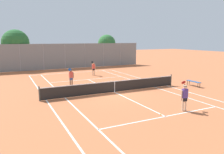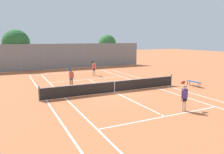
{
  "view_description": "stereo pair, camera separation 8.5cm",
  "coord_description": "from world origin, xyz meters",
  "px_view_note": "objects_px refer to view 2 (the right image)",
  "views": [
    {
      "loc": [
        -7.93,
        -15.66,
        4.34
      ],
      "look_at": [
        0.5,
        1.5,
        1.0
      ],
      "focal_mm": 35.0,
      "sensor_mm": 36.0,
      "label": 1
    },
    {
      "loc": [
        -7.85,
        -15.7,
        4.34
      ],
      "look_at": [
        0.5,
        1.5,
        1.0
      ],
      "focal_mm": 35.0,
      "sensor_mm": 36.0,
      "label": 2
    }
  ],
  "objects_px": {
    "courtside_bench": "(194,82)",
    "tree_behind_left": "(15,44)",
    "loose_tennis_ball_3": "(160,114)",
    "player_far_left": "(71,77)",
    "loose_tennis_ball_0": "(89,74)",
    "player_far_right": "(94,68)",
    "loose_tennis_ball_2": "(124,83)",
    "player_near_side": "(184,96)",
    "tree_behind_right": "(108,44)",
    "tennis_net": "(115,86)"
  },
  "relations": [
    {
      "from": "courtside_bench",
      "to": "tree_behind_left",
      "type": "height_order",
      "value": "tree_behind_left"
    },
    {
      "from": "loose_tennis_ball_0",
      "to": "tree_behind_right",
      "type": "distance_m",
      "value": 10.86
    },
    {
      "from": "player_far_right",
      "to": "loose_tennis_ball_0",
      "type": "distance_m",
      "value": 1.66
    },
    {
      "from": "player_near_side",
      "to": "loose_tennis_ball_0",
      "type": "bearing_deg",
      "value": 90.98
    },
    {
      "from": "player_far_right",
      "to": "player_near_side",
      "type": "bearing_deg",
      "value": -89.42
    },
    {
      "from": "tree_behind_left",
      "to": "tree_behind_right",
      "type": "bearing_deg",
      "value": 0.1
    },
    {
      "from": "player_far_left",
      "to": "loose_tennis_ball_0",
      "type": "bearing_deg",
      "value": 57.57
    },
    {
      "from": "tennis_net",
      "to": "tree_behind_left",
      "type": "height_order",
      "value": "tree_behind_left"
    },
    {
      "from": "player_far_left",
      "to": "tree_behind_left",
      "type": "xyz_separation_m",
      "value": [
        -3.93,
        14.35,
        2.75
      ]
    },
    {
      "from": "player_far_left",
      "to": "loose_tennis_ball_3",
      "type": "xyz_separation_m",
      "value": [
        2.54,
        -9.79,
        -0.89
      ]
    },
    {
      "from": "player_near_side",
      "to": "loose_tennis_ball_0",
      "type": "relative_size",
      "value": 26.88
    },
    {
      "from": "loose_tennis_ball_0",
      "to": "loose_tennis_ball_3",
      "type": "distance_m",
      "value": 16.14
    },
    {
      "from": "player_far_left",
      "to": "loose_tennis_ball_3",
      "type": "relative_size",
      "value": 26.88
    },
    {
      "from": "player_far_right",
      "to": "tree_behind_left",
      "type": "distance_m",
      "value": 12.72
    },
    {
      "from": "loose_tennis_ball_3",
      "to": "courtside_bench",
      "type": "height_order",
      "value": "courtside_bench"
    },
    {
      "from": "player_near_side",
      "to": "loose_tennis_ball_2",
      "type": "height_order",
      "value": "player_near_side"
    },
    {
      "from": "player_near_side",
      "to": "loose_tennis_ball_2",
      "type": "bearing_deg",
      "value": 84.87
    },
    {
      "from": "loose_tennis_ball_2",
      "to": "courtside_bench",
      "type": "bearing_deg",
      "value": -37.94
    },
    {
      "from": "player_far_right",
      "to": "loose_tennis_ball_0",
      "type": "height_order",
      "value": "player_far_right"
    },
    {
      "from": "loose_tennis_ball_3",
      "to": "player_far_right",
      "type": "bearing_deg",
      "value": 83.85
    },
    {
      "from": "player_far_left",
      "to": "player_far_right",
      "type": "xyz_separation_m",
      "value": [
        4.12,
        4.9,
        0.0
      ]
    },
    {
      "from": "player_far_left",
      "to": "loose_tennis_ball_3",
      "type": "distance_m",
      "value": 10.15
    },
    {
      "from": "player_near_side",
      "to": "courtside_bench",
      "type": "xyz_separation_m",
      "value": [
        5.98,
        4.94,
        -0.52
      ]
    },
    {
      "from": "loose_tennis_ball_2",
      "to": "tree_behind_right",
      "type": "bearing_deg",
      "value": 70.79
    },
    {
      "from": "player_far_right",
      "to": "loose_tennis_ball_0",
      "type": "xyz_separation_m",
      "value": [
        -0.13,
        1.39,
        -0.89
      ]
    },
    {
      "from": "player_far_left",
      "to": "tree_behind_right",
      "type": "xyz_separation_m",
      "value": [
        10.38,
        14.37,
        2.54
      ]
    },
    {
      "from": "tennis_net",
      "to": "tree_behind_left",
      "type": "relative_size",
      "value": 2.12
    },
    {
      "from": "courtside_bench",
      "to": "tree_behind_right",
      "type": "relative_size",
      "value": 0.3
    },
    {
      "from": "loose_tennis_ball_0",
      "to": "tennis_net",
      "type": "bearing_deg",
      "value": -97.9
    },
    {
      "from": "loose_tennis_ball_0",
      "to": "courtside_bench",
      "type": "height_order",
      "value": "courtside_bench"
    },
    {
      "from": "loose_tennis_ball_0",
      "to": "loose_tennis_ball_2",
      "type": "bearing_deg",
      "value": -81.39
    },
    {
      "from": "tennis_net",
      "to": "loose_tennis_ball_0",
      "type": "distance_m",
      "value": 10.12
    },
    {
      "from": "player_far_left",
      "to": "loose_tennis_ball_2",
      "type": "distance_m",
      "value": 5.22
    },
    {
      "from": "loose_tennis_ball_3",
      "to": "player_far_left",
      "type": "bearing_deg",
      "value": 104.55
    },
    {
      "from": "loose_tennis_ball_0",
      "to": "loose_tennis_ball_3",
      "type": "xyz_separation_m",
      "value": [
        -1.45,
        -16.08,
        0.0
      ]
    },
    {
      "from": "player_far_right",
      "to": "loose_tennis_ball_3",
      "type": "bearing_deg",
      "value": -96.15
    },
    {
      "from": "player_near_side",
      "to": "player_far_right",
      "type": "distance_m",
      "value": 14.72
    },
    {
      "from": "loose_tennis_ball_2",
      "to": "tennis_net",
      "type": "bearing_deg",
      "value": -130.7
    },
    {
      "from": "tree_behind_right",
      "to": "courtside_bench",
      "type": "bearing_deg",
      "value": -90.39
    },
    {
      "from": "player_far_right",
      "to": "loose_tennis_ball_0",
      "type": "bearing_deg",
      "value": 95.24
    },
    {
      "from": "loose_tennis_ball_2",
      "to": "player_near_side",
      "type": "bearing_deg",
      "value": -95.13
    },
    {
      "from": "tennis_net",
      "to": "player_near_side",
      "type": "relative_size",
      "value": 6.76
    },
    {
      "from": "loose_tennis_ball_3",
      "to": "tree_behind_right",
      "type": "height_order",
      "value": "tree_behind_right"
    },
    {
      "from": "player_far_left",
      "to": "player_far_right",
      "type": "height_order",
      "value": "same"
    },
    {
      "from": "loose_tennis_ball_2",
      "to": "tree_behind_right",
      "type": "distance_m",
      "value": 16.48
    },
    {
      "from": "tree_behind_left",
      "to": "player_far_left",
      "type": "bearing_deg",
      "value": -74.68
    },
    {
      "from": "player_far_left",
      "to": "loose_tennis_ball_0",
      "type": "relative_size",
      "value": 26.88
    },
    {
      "from": "courtside_bench",
      "to": "tree_behind_left",
      "type": "relative_size",
      "value": 0.26
    },
    {
      "from": "loose_tennis_ball_3",
      "to": "tree_behind_right",
      "type": "bearing_deg",
      "value": 72.02
    },
    {
      "from": "loose_tennis_ball_0",
      "to": "tree_behind_right",
      "type": "bearing_deg",
      "value": 51.7
    }
  ]
}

